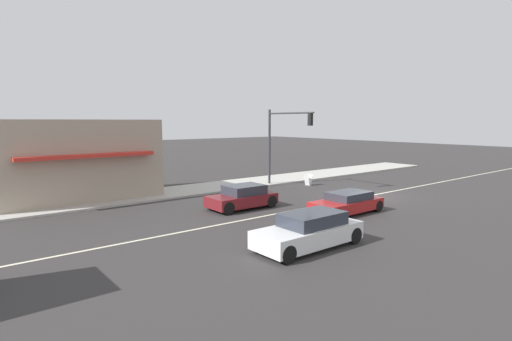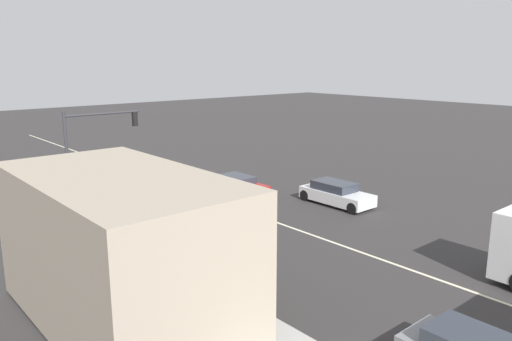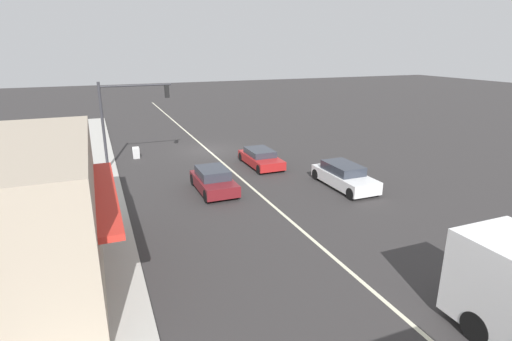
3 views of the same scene
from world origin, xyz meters
name	(u,v)px [view 2 (image 2 of 3)]	position (x,y,z in m)	size (l,w,h in m)	color
ground_plane	(378,258)	(0.00, 18.00, 0.00)	(160.00, 160.00, 0.00)	#333030
sidewalk_right	(218,335)	(9.00, 18.50, 0.06)	(4.00, 73.00, 0.12)	#B2AFA8
lane_marking_center	(164,183)	(0.00, 0.00, 0.00)	(0.16, 60.00, 0.01)	beige
building_corner_store	(122,248)	(10.71, 15.69, 2.54)	(5.62, 9.30, 4.83)	tan
traffic_signal_main	(91,142)	(6.12, 2.62, 3.90)	(4.59, 0.34, 5.60)	#333338
pedestrian	(105,258)	(9.96, 12.49, 1.00)	(0.34, 0.34, 1.66)	#282D42
warning_aframe_sign	(91,191)	(5.48, 0.51, 0.43)	(0.45, 0.53, 0.84)	silver
sedan_maroon	(217,209)	(2.20, 9.20, 0.63)	(1.86, 3.86, 1.31)	maroon
van_white	(336,194)	(-5.00, 11.35, 0.65)	(1.82, 4.50, 1.36)	silver
hatchback_red	(238,185)	(-2.20, 5.55, 0.55)	(1.83, 4.15, 1.13)	#AD1E1E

